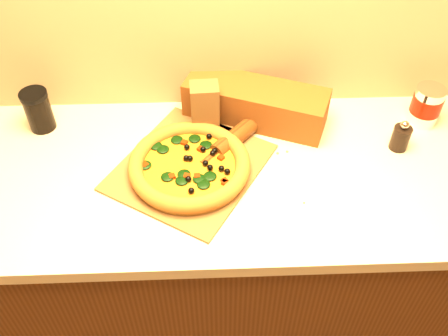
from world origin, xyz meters
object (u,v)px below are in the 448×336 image
at_px(pepper_grinder, 401,137).
at_px(rolling_pin, 244,130).
at_px(dark_jar, 38,110).
at_px(pizza_peel, 193,163).
at_px(pizza, 189,165).
at_px(coffee_canister, 426,105).

bearing_deg(pepper_grinder, rolling_pin, 171.67).
bearing_deg(dark_jar, rolling_pin, -6.12).
distance_m(pizza_peel, pizza, 0.04).
relative_size(coffee_canister, dark_jar, 0.95).
bearing_deg(rolling_pin, coffee_canister, 5.13).
height_order(pepper_grinder, rolling_pin, pepper_grinder).
xyz_separation_m(pizza, dark_jar, (-0.47, 0.22, 0.04)).
bearing_deg(coffee_canister, rolling_pin, -174.87).
bearing_deg(coffee_canister, pepper_grinder, -132.51).
bearing_deg(coffee_canister, dark_jar, 179.21).
xyz_separation_m(pizza, rolling_pin, (0.17, 0.15, -0.00)).
relative_size(pizza_peel, rolling_pin, 1.91).
bearing_deg(pepper_grinder, dark_jar, 172.94).
bearing_deg(dark_jar, pizza, -25.22).
relative_size(pizza, rolling_pin, 1.13).
distance_m(pizza, rolling_pin, 0.23).
xyz_separation_m(coffee_canister, dark_jar, (-1.22, 0.02, 0.00)).
distance_m(pizza, coffee_canister, 0.78).
bearing_deg(rolling_pin, dark_jar, 173.88).
relative_size(pizza, dark_jar, 2.59).
bearing_deg(rolling_pin, pepper_grinder, -8.33).
relative_size(pepper_grinder, dark_jar, 0.76).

